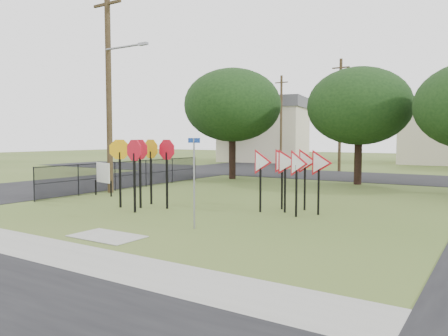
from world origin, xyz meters
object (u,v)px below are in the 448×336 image
(info_board, at_px, (103,174))
(stop_sign_cluster, at_px, (142,157))
(yield_sign_cluster, at_px, (291,165))
(street_name_sign, at_px, (194,176))

(info_board, bearing_deg, stop_sign_cluster, -22.08)
(yield_sign_cluster, distance_m, info_board, 9.35)
(street_name_sign, distance_m, stop_sign_cluster, 4.48)
(stop_sign_cluster, bearing_deg, street_name_sign, -26.98)
(yield_sign_cluster, bearing_deg, info_board, -176.95)
(info_board, bearing_deg, street_name_sign, -24.55)
(street_name_sign, relative_size, info_board, 1.74)
(stop_sign_cluster, relative_size, yield_sign_cluster, 0.89)
(yield_sign_cluster, bearing_deg, stop_sign_cluster, -157.88)
(street_name_sign, bearing_deg, yield_sign_cluster, 72.83)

